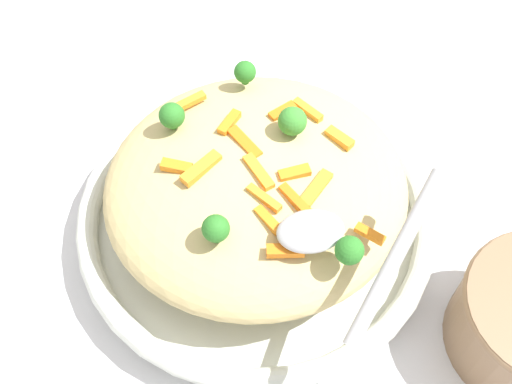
{
  "coord_description": "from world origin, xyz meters",
  "views": [
    {
      "loc": [
        0.06,
        0.33,
        0.58
      ],
      "look_at": [
        0.0,
        0.0,
        0.08
      ],
      "focal_mm": 45.32,
      "sensor_mm": 36.0,
      "label": 1
    }
  ],
  "objects": [
    {
      "name": "carrot_piece_13",
      "position": [
        -0.01,
        0.09,
        0.12
      ],
      "size": [
        0.03,
        0.01,
        0.01
      ],
      "primitive_type": "cube",
      "rotation": [
        0.0,
        0.0,
        2.99
      ],
      "color": "orange",
      "rests_on": "pasta_mound"
    },
    {
      "name": "carrot_piece_14",
      "position": [
        -0.08,
        0.09,
        0.12
      ],
      "size": [
        0.02,
        0.02,
        0.01
      ],
      "primitive_type": "cube",
      "rotation": [
        0.0,
        0.0,
        5.52
      ],
      "color": "orange",
      "rests_on": "pasta_mound"
    },
    {
      "name": "serving_bowl",
      "position": [
        0.0,
        0.0,
        0.03
      ],
      "size": [
        0.35,
        0.35,
        0.05
      ],
      "color": "silver",
      "rests_on": "ground_plane"
    },
    {
      "name": "broccoli_floret_1",
      "position": [
        0.07,
        -0.06,
        0.13
      ],
      "size": [
        0.02,
        0.02,
        0.03
      ],
      "color": "#296820",
      "rests_on": "pasta_mound"
    },
    {
      "name": "carrot_piece_10",
      "position": [
        -0.03,
        0.05,
        0.12
      ],
      "size": [
        0.03,
        0.04,
        0.01
      ],
      "primitive_type": "cube",
      "rotation": [
        0.0,
        0.0,
        2.06
      ],
      "color": "orange",
      "rests_on": "pasta_mound"
    },
    {
      "name": "carrot_piece_4",
      "position": [
        -0.03,
        0.02,
        0.12
      ],
      "size": [
        0.03,
        0.01,
        0.01
      ],
      "primitive_type": "cube",
      "rotation": [
        0.0,
        0.0,
        0.12
      ],
      "color": "orange",
      "rests_on": "pasta_mound"
    },
    {
      "name": "carrot_piece_12",
      "position": [
        0.05,
        0.0,
        0.13
      ],
      "size": [
        0.04,
        0.03,
        0.01
      ],
      "primitive_type": "cube",
      "rotation": [
        0.0,
        0.0,
        3.78
      ],
      "color": "orange",
      "rests_on": "pasta_mound"
    },
    {
      "name": "carrot_piece_8",
      "position": [
        0.05,
        -0.08,
        0.12
      ],
      "size": [
        0.03,
        0.02,
        0.01
      ],
      "primitive_type": "cube",
      "rotation": [
        0.0,
        0.0,
        3.56
      ],
      "color": "orange",
      "rests_on": "pasta_mound"
    },
    {
      "name": "pasta_mound",
      "position": [
        0.0,
        0.0,
        0.08
      ],
      "size": [
        0.28,
        0.27,
        0.08
      ],
      "primitive_type": "ellipsoid",
      "color": "#D1BA7A",
      "rests_on": "serving_bowl"
    },
    {
      "name": "carrot_piece_15",
      "position": [
        -0.08,
        -0.01,
        0.12
      ],
      "size": [
        0.02,
        0.03,
        0.01
      ],
      "primitive_type": "cube",
      "rotation": [
        0.0,
        0.0,
        5.37
      ],
      "color": "orange",
      "rests_on": "pasta_mound"
    },
    {
      "name": "ground_plane",
      "position": [
        0.0,
        0.0,
        0.0
      ],
      "size": [
        2.4,
        2.4,
        0.0
      ],
      "primitive_type": "plane",
      "color": "silver"
    },
    {
      "name": "serving_spoon",
      "position": [
        -0.05,
        0.1,
        0.14
      ],
      "size": [
        0.13,
        0.12,
        0.06
      ],
      "color": "#B7B7BC",
      "rests_on": "pasta_mound"
    },
    {
      "name": "carrot_piece_9",
      "position": [
        -0.05,
        0.04,
        0.12
      ],
      "size": [
        0.04,
        0.04,
        0.01
      ],
      "primitive_type": "cube",
      "rotation": [
        0.0,
        0.0,
        3.94
      ],
      "color": "orange",
      "rests_on": "pasta_mound"
    },
    {
      "name": "carrot_piece_6",
      "position": [
        0.02,
        -0.05,
        0.12
      ],
      "size": [
        0.02,
        0.03,
        0.01
      ],
      "primitive_type": "cube",
      "rotation": [
        0.0,
        0.0,
        0.88
      ],
      "color": "orange",
      "rests_on": "pasta_mound"
    },
    {
      "name": "carrot_piece_3",
      "position": [
        -0.06,
        -0.05,
        0.12
      ],
      "size": [
        0.03,
        0.03,
        0.01
      ],
      "primitive_type": "cube",
      "rotation": [
        0.0,
        0.0,
        5.34
      ],
      "color": "orange",
      "rests_on": "pasta_mound"
    },
    {
      "name": "carrot_piece_5",
      "position": [
        0.0,
        0.04,
        0.13
      ],
      "size": [
        0.03,
        0.03,
        0.01
      ],
      "primitive_type": "cube",
      "rotation": [
        0.0,
        0.0,
        5.39
      ],
      "color": "orange",
      "rests_on": "pasta_mound"
    },
    {
      "name": "carrot_piece_2",
      "position": [
        0.01,
        -0.02,
        0.12
      ],
      "size": [
        0.03,
        0.04,
        0.01
      ],
      "primitive_type": "cube",
      "rotation": [
        0.0,
        0.0,
        5.2
      ],
      "color": "orange",
      "rests_on": "pasta_mound"
    },
    {
      "name": "broccoli_floret_2",
      "position": [
        0.04,
        0.07,
        0.13
      ],
      "size": [
        0.02,
        0.02,
        0.03
      ],
      "color": "#296820",
      "rests_on": "pasta_mound"
    },
    {
      "name": "broccoli_floret_0",
      "position": [
        -0.04,
        -0.03,
        0.14
      ],
      "size": [
        0.03,
        0.03,
        0.03
      ],
      "color": "#377928",
      "rests_on": "pasta_mound"
    },
    {
      "name": "carrot_piece_0",
      "position": [
        0.07,
        -0.01,
        0.12
      ],
      "size": [
        0.03,
        0.02,
        0.01
      ],
      "primitive_type": "cube",
      "rotation": [
        0.0,
        0.0,
        2.73
      ],
      "color": "orange",
      "rests_on": "pasta_mound"
    },
    {
      "name": "carrot_piece_1",
      "position": [
        0.0,
        0.01,
        0.13
      ],
      "size": [
        0.02,
        0.04,
        0.01
      ],
      "primitive_type": "cube",
      "rotation": [
        0.0,
        0.0,
        1.94
      ],
      "color": "orange",
      "rests_on": "pasta_mound"
    },
    {
      "name": "broccoli_floret_3",
      "position": [
        -0.06,
        0.11,
        0.13
      ],
      "size": [
        0.02,
        0.02,
        0.03
      ],
      "color": "#296820",
      "rests_on": "pasta_mound"
    },
    {
      "name": "carrot_piece_11",
      "position": [
        -0.03,
        -0.05,
        0.12
      ],
      "size": [
        0.03,
        0.02,
        0.01
      ],
      "primitive_type": "cube",
      "rotation": [
        0.0,
        0.0,
        0.44
      ],
      "color": "orange",
      "rests_on": "pasta_mound"
    },
    {
      "name": "broccoli_floret_4",
      "position": [
        -0.01,
        -0.1,
        0.13
      ],
      "size": [
        0.02,
        0.02,
        0.02
      ],
      "color": "#296820",
      "rests_on": "pasta_mound"
    },
    {
      "name": "carrot_piece_7",
      "position": [
        0.0,
        0.06,
        0.12
      ],
      "size": [
        0.02,
        0.03,
        0.01
      ],
      "primitive_type": "cube",
      "rotation": [
        0.0,
        0.0,
        2.07
      ],
      "color": "orange",
      "rests_on": "pasta_mound"
    }
  ]
}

